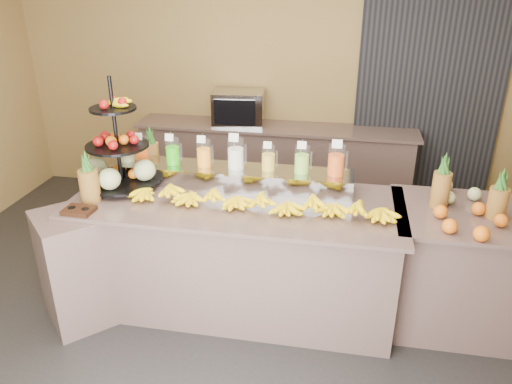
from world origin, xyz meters
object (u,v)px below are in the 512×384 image
(pitcher_tray, at_px, (236,177))
(right_fruit_pile, at_px, (467,208))
(banana_heap, at_px, (259,198))
(oven_warmer, at_px, (239,108))
(condiment_caddy, at_px, (79,210))
(fruit_stand, at_px, (124,160))

(pitcher_tray, xyz_separation_m, right_fruit_pile, (1.70, -0.27, 0.01))
(pitcher_tray, distance_m, banana_heap, 0.45)
(oven_warmer, bearing_deg, condiment_caddy, -110.82)
(fruit_stand, distance_m, condiment_caddy, 0.56)
(pitcher_tray, distance_m, right_fruit_pile, 1.72)
(pitcher_tray, height_order, oven_warmer, oven_warmer)
(fruit_stand, relative_size, condiment_caddy, 4.17)
(fruit_stand, distance_m, oven_warmer, 1.92)
(right_fruit_pile, height_order, oven_warmer, oven_warmer)
(pitcher_tray, bearing_deg, fruit_stand, -168.26)
(pitcher_tray, height_order, condiment_caddy, pitcher_tray)
(banana_heap, distance_m, condiment_caddy, 1.30)
(pitcher_tray, distance_m, fruit_stand, 0.89)
(right_fruit_pile, distance_m, oven_warmer, 2.82)
(banana_heap, bearing_deg, oven_warmer, 106.45)
(condiment_caddy, height_order, right_fruit_pile, right_fruit_pile)
(fruit_stand, relative_size, right_fruit_pile, 1.74)
(fruit_stand, distance_m, right_fruit_pile, 2.57)
(fruit_stand, xyz_separation_m, oven_warmer, (0.51, 1.85, -0.04))
(fruit_stand, bearing_deg, oven_warmer, 68.64)
(pitcher_tray, bearing_deg, banana_heap, -54.99)
(pitcher_tray, height_order, fruit_stand, fruit_stand)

